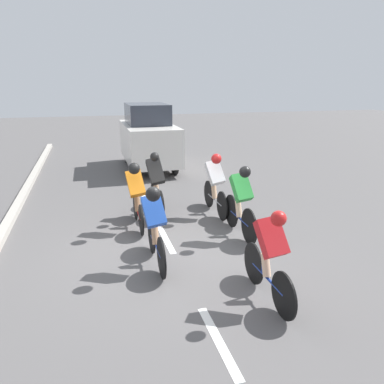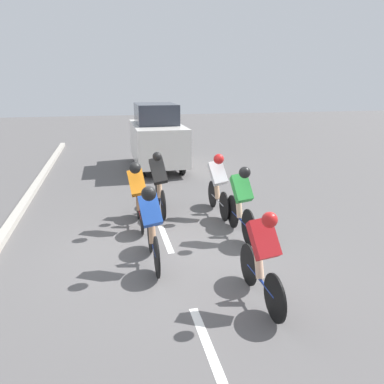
# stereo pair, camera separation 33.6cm
# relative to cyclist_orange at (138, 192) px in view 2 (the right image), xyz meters

# --- Properties ---
(ground_plane) EXTENTS (60.00, 60.00, 0.00)m
(ground_plane) POSITION_rel_cyclist_orange_xyz_m (-0.47, 1.28, -0.80)
(ground_plane) COLOR #565454
(lane_stripe_near) EXTENTS (0.12, 1.40, 0.01)m
(lane_stripe_near) POSITION_rel_cyclist_orange_xyz_m (-0.47, 3.95, -0.80)
(lane_stripe_near) COLOR white
(lane_stripe_near) RESTS_ON ground
(lane_stripe_mid) EXTENTS (0.12, 1.40, 0.01)m
(lane_stripe_mid) POSITION_rel_cyclist_orange_xyz_m (-0.47, 0.75, -0.80)
(lane_stripe_mid) COLOR white
(lane_stripe_mid) RESTS_ON ground
(lane_stripe_far) EXTENTS (0.12, 1.40, 0.01)m
(lane_stripe_far) POSITION_rel_cyclist_orange_xyz_m (-0.47, -2.45, -0.80)
(lane_stripe_far) COLOR white
(lane_stripe_far) RESTS_ON ground
(cyclist_orange) EXTENTS (0.40, 1.61, 1.50)m
(cyclist_orange) POSITION_rel_cyclist_orange_xyz_m (0.00, 0.00, 0.00)
(cyclist_orange) COLOR black
(cyclist_orange) RESTS_ON ground
(cyclist_black) EXTENTS (0.41, 1.67, 1.55)m
(cyclist_black) POSITION_rel_cyclist_orange_xyz_m (-0.56, -0.77, -0.00)
(cyclist_black) COLOR black
(cyclist_black) RESTS_ON ground
(cyclist_green) EXTENTS (0.38, 1.67, 1.52)m
(cyclist_green) POSITION_rel_cyclist_orange_xyz_m (-1.96, 0.99, -0.01)
(cyclist_green) COLOR black
(cyclist_green) RESTS_ON ground
(cyclist_white) EXTENTS (0.41, 1.67, 1.52)m
(cyclist_white) POSITION_rel_cyclist_orange_xyz_m (-1.89, -0.39, 0.00)
(cyclist_white) COLOR black
(cyclist_white) RESTS_ON ground
(cyclist_blue) EXTENTS (0.40, 1.65, 1.49)m
(cyclist_blue) POSITION_rel_cyclist_orange_xyz_m (-0.07, 1.83, -0.01)
(cyclist_blue) COLOR black
(cyclist_blue) RESTS_ON ground
(cyclist_red) EXTENTS (0.39, 1.61, 1.47)m
(cyclist_red) POSITION_rel_cyclist_orange_xyz_m (-1.43, 3.32, -0.04)
(cyclist_red) COLOR black
(cyclist_red) RESTS_ON ground
(support_car) EXTENTS (1.70, 3.82, 2.30)m
(support_car) POSITION_rel_cyclist_orange_xyz_m (-1.19, -5.78, 0.33)
(support_car) COLOR black
(support_car) RESTS_ON ground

